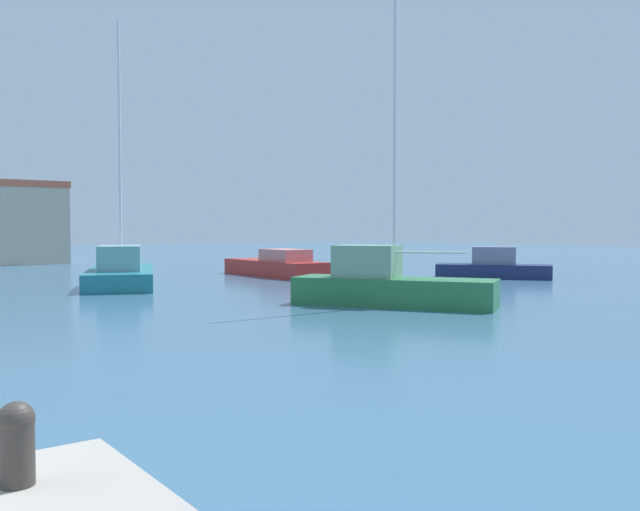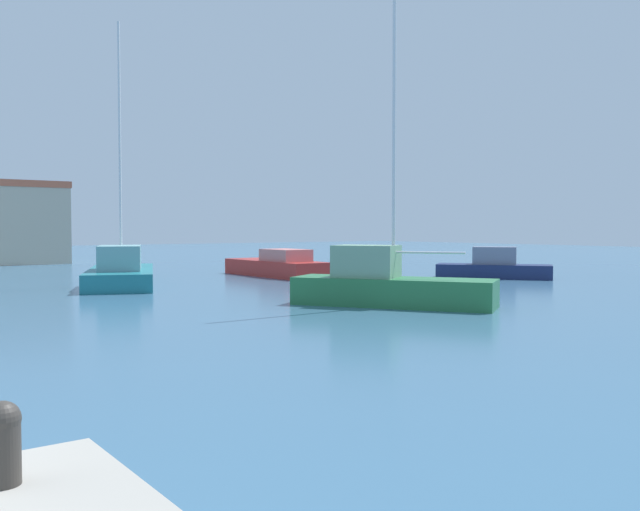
{
  "view_description": "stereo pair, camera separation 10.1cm",
  "coord_description": "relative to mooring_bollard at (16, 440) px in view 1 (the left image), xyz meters",
  "views": [
    {
      "loc": [
        0.88,
        -5.61,
        2.72
      ],
      "look_at": [
        20.31,
        20.45,
        1.39
      ],
      "focal_mm": 38.1,
      "sensor_mm": 36.0,
      "label": 1
    },
    {
      "loc": [
        0.96,
        -5.67,
        2.72
      ],
      "look_at": [
        20.31,
        20.45,
        1.39
      ],
      "focal_mm": 38.1,
      "sensor_mm": 36.0,
      "label": 2
    }
  ],
  "objects": [
    {
      "name": "water",
      "position": [
        13.16,
        21.22,
        -1.42
      ],
      "size": [
        160.0,
        160.0,
        0.0
      ],
      "primitive_type": "plane",
      "color": "#38607F",
      "rests_on": "ground"
    },
    {
      "name": "mooring_bollard",
      "position": [
        0.0,
        0.0,
        0.0
      ],
      "size": [
        0.22,
        0.22,
        0.52
      ],
      "color": "#38332D",
      "rests_on": "pier_quay"
    },
    {
      "name": "sailboat_teal_distant_east",
      "position": [
        10.48,
        26.52,
        -0.77
      ],
      "size": [
        6.11,
        9.37,
        12.3
      ],
      "color": "#1E707A",
      "rests_on": "water"
    },
    {
      "name": "motorboat_navy_distant_north",
      "position": [
        28.35,
        19.27,
        -0.85
      ],
      "size": [
        5.05,
        5.89,
        1.69
      ],
      "color": "#19234C",
      "rests_on": "water"
    },
    {
      "name": "motorboat_red_far_left",
      "position": [
        19.8,
        27.53,
        -0.85
      ],
      "size": [
        2.33,
        7.61,
        1.54
      ],
      "color": "#B22823",
      "rests_on": "water"
    },
    {
      "name": "sailboat_green_behind_lamppost",
      "position": [
        15.05,
        13.1,
        -0.65
      ],
      "size": [
        5.4,
        6.97,
        11.5
      ],
      "color": "#28703D",
      "rests_on": "water"
    },
    {
      "name": "warehouse_block",
      "position": [
        10.93,
        50.8,
        1.68
      ],
      "size": [
        7.24,
        6.25,
        6.19
      ],
      "color": "#B2A893",
      "rests_on": "ground"
    }
  ]
}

